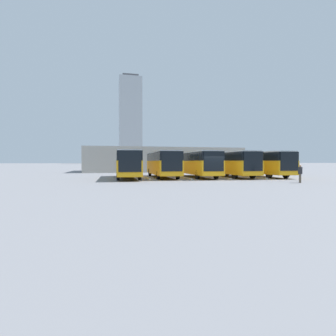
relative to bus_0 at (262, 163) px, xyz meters
name	(u,v)px	position (x,y,z in m)	size (l,w,h in m)	color
ground_plane	(214,180)	(8.64, 4.91, -1.77)	(600.00, 600.00, 0.00)	gray
bus_0	(262,163)	(0.00, 0.00, 0.00)	(2.77, 11.14, 3.17)	orange
curb_divider_0	(253,177)	(2.16, 1.64, -1.70)	(0.24, 5.87, 0.15)	#B2B2AD
bus_1	(231,163)	(4.32, -0.11, 0.00)	(2.77, 11.14, 3.17)	orange
curb_divider_1	(220,177)	(6.48, 1.53, -1.70)	(0.24, 5.87, 0.15)	#B2B2AD
bus_2	(197,163)	(8.64, -0.47, 0.00)	(2.77, 11.14, 3.17)	orange
curb_divider_2	(184,178)	(10.80, 1.16, -1.70)	(0.24, 5.87, 0.15)	#B2B2AD
bus_3	(162,163)	(12.97, -1.04, 0.00)	(2.77, 11.14, 3.17)	orange
curb_divider_3	(147,178)	(15.13, 0.60, -1.70)	(0.24, 5.87, 0.15)	#B2B2AD
bus_4	(127,163)	(17.29, -0.41, 0.00)	(2.77, 11.14, 3.17)	orange
pedestrian	(300,173)	(2.22, 9.68, -0.87)	(0.52, 0.52, 1.68)	brown
station_building	(163,160)	(8.64, -21.34, 0.59)	(30.47, 13.52, 4.67)	#A8A399
office_tower	(130,121)	(-0.36, -212.41, 37.76)	(20.01, 20.01, 80.27)	#ADB2B7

